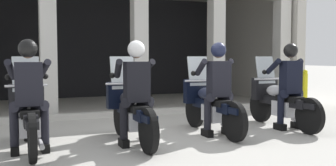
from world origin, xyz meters
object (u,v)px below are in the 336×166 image
at_px(motorcycle_center_left, 131,110).
at_px(motorcycle_center_right, 210,104).
at_px(police_officer_center_left, 136,84).
at_px(bollard_kerbside, 305,89).
at_px(motorcycle_far_right, 279,101).
at_px(police_officer_far_left, 29,86).
at_px(police_officer_far_right, 289,79).
at_px(police_officer_center_right, 218,81).
at_px(motorcycle_far_left, 28,115).

distance_m(motorcycle_center_left, motorcycle_center_right, 1.52).
height_order(police_officer_center_left, motorcycle_center_right, police_officer_center_left).
bearing_deg(bollard_kerbside, motorcycle_far_right, -140.51).
relative_size(police_officer_far_left, police_officer_center_left, 1.00).
bearing_deg(police_officer_far_left, police_officer_far_right, -12.32).
xyz_separation_m(motorcycle_center_left, police_officer_center_left, (-0.00, -0.28, 0.44)).
bearing_deg(police_officer_far_left, police_officer_center_left, -18.23).
distance_m(motorcycle_center_right, police_officer_far_right, 1.60).
height_order(motorcycle_far_right, bollard_kerbside, motorcycle_far_right).
relative_size(motorcycle_center_right, police_officer_center_right, 1.29).
height_order(motorcycle_center_right, motorcycle_far_right, same).
height_order(motorcycle_center_right, bollard_kerbside, motorcycle_center_right).
height_order(motorcycle_far_left, police_officer_far_right, police_officer_far_right).
height_order(police_officer_far_left, motorcycle_far_right, police_officer_far_left).
bearing_deg(motorcycle_far_right, motorcycle_far_left, 161.20).
height_order(motorcycle_far_left, police_officer_center_left, police_officer_center_left).
xyz_separation_m(motorcycle_far_left, bollard_kerbside, (6.98, 2.06, -0.00)).
xyz_separation_m(motorcycle_center_right, police_officer_far_right, (1.51, -0.29, 0.44)).
bearing_deg(motorcycle_center_right, motorcycle_far_left, 171.48).
height_order(police_officer_center_right, police_officer_far_right, same).
xyz_separation_m(motorcycle_center_left, bollard_kerbside, (5.47, 2.20, -0.00)).
relative_size(motorcycle_far_left, motorcycle_center_left, 1.00).
bearing_deg(police_officer_center_left, bollard_kerbside, 15.42).
relative_size(police_officer_center_left, police_officer_far_right, 1.00).
bearing_deg(police_officer_far_right, motorcycle_center_left, 158.78).
bearing_deg(police_officer_center_right, motorcycle_far_left, 166.12).
relative_size(police_officer_far_left, motorcycle_far_right, 0.78).
bearing_deg(motorcycle_center_right, bollard_kerbside, 17.48).
xyz_separation_m(police_officer_far_left, police_officer_far_right, (4.53, 0.05, 0.00)).
bearing_deg(motorcycle_far_left, police_officer_far_left, -103.17).
relative_size(police_officer_center_right, motorcycle_far_right, 0.78).
height_order(motorcycle_far_left, bollard_kerbside, motorcycle_far_left).
bearing_deg(motorcycle_far_right, police_officer_far_right, -109.65).
distance_m(police_officer_center_left, police_officer_far_right, 3.03).
xyz_separation_m(police_officer_center_left, motorcycle_center_right, (1.51, 0.47, -0.44)).
height_order(police_officer_center_right, motorcycle_far_right, police_officer_center_right).
distance_m(police_officer_center_left, police_officer_center_right, 1.52).
distance_m(motorcycle_center_right, motorcycle_far_right, 1.51).
distance_m(motorcycle_far_left, motorcycle_far_right, 4.53).
bearing_deg(police_officer_far_right, motorcycle_far_left, 157.62).
relative_size(police_officer_center_left, police_officer_center_right, 1.00).
bearing_deg(motorcycle_far_right, motorcycle_center_left, 164.16).
relative_size(motorcycle_far_left, motorcycle_center_right, 1.00).
xyz_separation_m(police_officer_center_right, bollard_kerbside, (3.96, 2.29, -0.44)).
distance_m(police_officer_far_left, motorcycle_center_left, 1.58).
xyz_separation_m(police_officer_far_left, bollard_kerbside, (6.98, 2.34, -0.44)).
xyz_separation_m(motorcycle_center_right, police_officer_center_right, (-0.00, -0.28, 0.44)).
relative_size(motorcycle_center_left, motorcycle_center_right, 1.00).
xyz_separation_m(police_officer_center_left, motorcycle_far_right, (3.02, 0.47, -0.44)).
distance_m(motorcycle_far_left, police_officer_far_left, 0.52).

